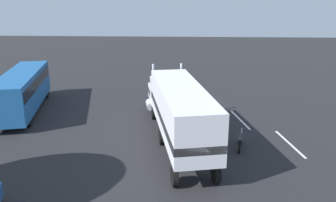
# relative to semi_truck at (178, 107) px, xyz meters

# --- Properties ---
(ground_plane) EXTENTS (120.00, 120.00, 0.00)m
(ground_plane) POSITION_rel_semi_truck_xyz_m (5.89, 1.19, -2.52)
(ground_plane) COLOR #232326
(lane_stripe_near) EXTENTS (4.37, 0.87, 0.01)m
(lane_stripe_near) POSITION_rel_semi_truck_xyz_m (4.25, -2.31, -2.52)
(lane_stripe_near) COLOR silver
(lane_stripe_near) RESTS_ON ground_plane
(lane_stripe_mid) EXTENTS (4.35, 1.01, 0.01)m
(lane_stripe_mid) POSITION_rel_semi_truck_xyz_m (4.67, -4.91, -2.52)
(lane_stripe_mid) COLOR silver
(lane_stripe_mid) RESTS_ON ground_plane
(lane_stripe_far) EXTENTS (4.37, 0.86, 0.01)m
(lane_stripe_far) POSITION_rel_semi_truck_xyz_m (0.17, -7.53, -2.52)
(lane_stripe_far) COLOR silver
(lane_stripe_far) RESTS_ON ground_plane
(semi_truck) EXTENTS (14.37, 5.42, 4.50)m
(semi_truck) POSITION_rel_semi_truck_xyz_m (0.00, 0.00, 0.00)
(semi_truck) COLOR white
(semi_truck) RESTS_ON ground_plane
(person_bystander) EXTENTS (0.34, 0.46, 1.63)m
(person_bystander) POSITION_rel_semi_truck_xyz_m (0.72, -2.48, -1.63)
(person_bystander) COLOR #2D3347
(person_bystander) RESTS_ON ground_plane
(parked_bus) EXTENTS (11.29, 4.99, 3.40)m
(parked_bus) POSITION_rel_semi_truck_xyz_m (5.77, 13.27, -0.46)
(parked_bus) COLOR #1E5999
(parked_bus) RESTS_ON ground_plane
(motorcycle) EXTENTS (2.08, 0.57, 1.12)m
(motorcycle) POSITION_rel_semi_truck_xyz_m (-0.68, -4.11, -2.04)
(motorcycle) COLOR black
(motorcycle) RESTS_ON ground_plane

